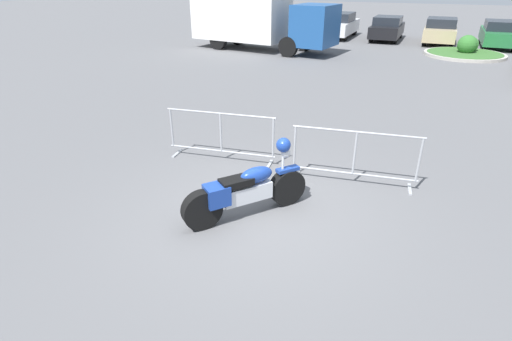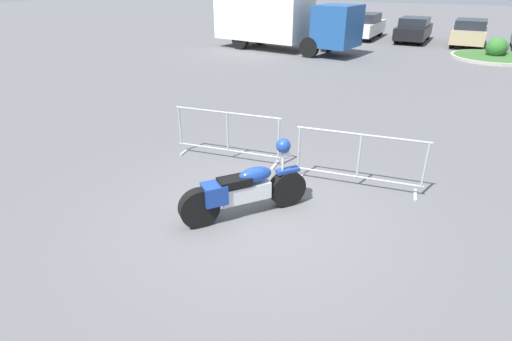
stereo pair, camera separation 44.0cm
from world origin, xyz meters
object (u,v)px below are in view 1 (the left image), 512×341
(crowd_barrier_near, at_px, (221,136))
(parked_car_white, at_px, (339,25))
(motorcycle, at_px, (247,190))
(parked_car_yellow, at_px, (251,22))
(parked_car_silver, at_px, (294,23))
(parked_car_green, at_px, (499,34))
(pedestrian, at_px, (260,26))
(parked_car_tan, at_px, (440,31))
(crowd_barrier_far, at_px, (354,157))
(box_truck, at_px, (255,17))
(parked_car_black, at_px, (387,28))

(crowd_barrier_near, distance_m, parked_car_white, 20.00)
(motorcycle, distance_m, parked_car_yellow, 23.36)
(parked_car_silver, height_order, parked_car_green, parked_car_silver)
(pedestrian, bearing_deg, motorcycle, 42.06)
(motorcycle, distance_m, parked_car_green, 22.01)
(crowd_barrier_near, height_order, parked_car_tan, parked_car_tan)
(crowd_barrier_far, height_order, parked_car_yellow, parked_car_yellow)
(motorcycle, relative_size, parked_car_white, 0.41)
(motorcycle, xyz_separation_m, box_truck, (-6.26, 15.30, 1.16))
(motorcycle, bearing_deg, parked_car_black, 39.40)
(parked_car_tan, distance_m, pedestrian, 10.52)
(parked_car_silver, height_order, pedestrian, pedestrian)
(box_truck, relative_size, parked_car_tan, 1.89)
(parked_car_black, bearing_deg, parked_car_white, 89.81)
(parked_car_silver, xyz_separation_m, parked_car_white, (3.01, -0.07, 0.01))
(crowd_barrier_near, bearing_deg, box_truck, 109.81)
(motorcycle, distance_m, crowd_barrier_near, 2.32)
(parked_car_silver, bearing_deg, parked_car_green, -91.72)
(crowd_barrier_near, distance_m, parked_car_green, 20.70)
(parked_car_black, distance_m, parked_car_tan, 3.01)
(crowd_barrier_far, distance_m, parked_car_yellow, 22.32)
(box_truck, distance_m, parked_car_tan, 11.06)
(box_truck, bearing_deg, parked_car_silver, 97.93)
(parked_car_yellow, bearing_deg, parked_car_tan, -88.58)
(parked_car_yellow, relative_size, pedestrian, 2.48)
(crowd_barrier_near, bearing_deg, parked_car_green, 69.47)
(parked_car_green, height_order, pedestrian, pedestrian)
(motorcycle, relative_size, parked_car_tan, 0.44)
(parked_car_black, bearing_deg, parked_car_tan, -91.93)
(crowd_barrier_near, height_order, parked_car_black, parked_car_black)
(box_truck, height_order, parked_car_black, box_truck)
(parked_car_green, bearing_deg, parked_car_yellow, 90.22)
(parked_car_black, relative_size, pedestrian, 2.44)
(parked_car_white, xyz_separation_m, parked_car_green, (9.02, -0.54, -0.05))
(parked_car_yellow, distance_m, parked_car_white, 6.02)
(parked_car_tan, bearing_deg, parked_car_black, 88.07)
(motorcycle, relative_size, box_truck, 0.23)
(parked_car_green, bearing_deg, pedestrian, 105.97)
(motorcycle, height_order, parked_car_white, parked_car_white)
(parked_car_yellow, height_order, parked_car_green, same)
(parked_car_black, bearing_deg, parked_car_green, -93.25)
(box_truck, xyz_separation_m, parked_car_silver, (0.08, 6.54, -0.89))
(parked_car_white, relative_size, parked_car_tan, 1.06)
(motorcycle, bearing_deg, crowd_barrier_near, 76.44)
(box_truck, relative_size, pedestrian, 4.70)
(parked_car_silver, xyz_separation_m, parked_car_green, (12.02, -0.62, -0.03))
(crowd_barrier_far, distance_m, parked_car_tan, 19.74)
(parked_car_tan, bearing_deg, parked_car_silver, 89.24)
(crowd_barrier_near, relative_size, parked_car_green, 0.57)
(crowd_barrier_far, height_order, parked_car_silver, parked_car_silver)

